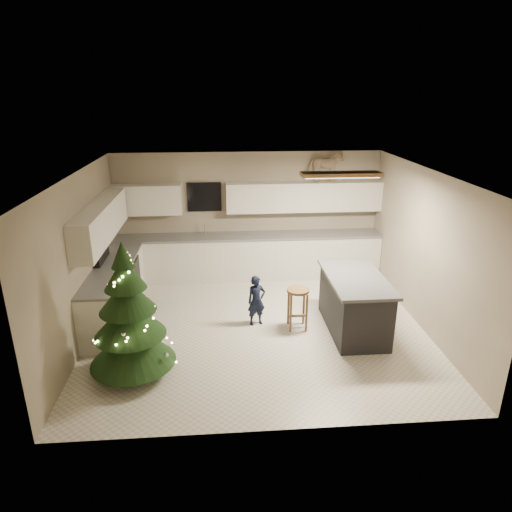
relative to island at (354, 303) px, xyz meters
name	(u,v)px	position (x,y,z in m)	size (l,w,h in m)	color
ground_plane	(258,327)	(-1.57, 0.20, -0.48)	(5.50, 5.50, 0.00)	beige
room_shell	(259,228)	(-1.55, 0.20, 1.27)	(5.52, 5.02, 2.61)	#9F937B
cabinetry	(204,253)	(-2.48, 1.85, 0.28)	(5.50, 3.20, 2.00)	silver
island	(354,303)	(0.00, 0.00, 0.00)	(0.90, 1.70, 0.95)	black
bar_stool	(298,299)	(-0.91, 0.13, 0.05)	(0.37, 0.37, 0.71)	brown
christmas_tree	(130,322)	(-3.42, -0.98, 0.32)	(1.22, 1.18, 1.96)	#3F2816
toddler	(256,301)	(-1.58, 0.31, -0.04)	(0.32, 0.21, 0.87)	black
rocking_horse	(325,166)	(-0.01, 2.52, 1.84)	(0.70, 0.32, 0.61)	brown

